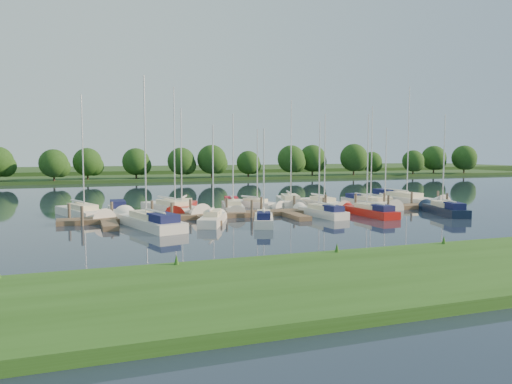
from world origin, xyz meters
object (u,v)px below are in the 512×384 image
object	(u,v)px
sailboat_n_5	(256,205)
motorboat	(118,210)
dock	(286,213)
sailboat_n_0	(83,214)
sailboat_s_2	(264,221)

from	to	relation	value
sailboat_n_5	motorboat	bearing A→B (deg)	-24.52
dock	sailboat_n_0	bearing A→B (deg)	164.54
motorboat	dock	bearing A→B (deg)	156.18
sailboat_n_5	sailboat_n_0	bearing A→B (deg)	-20.09
sailboat_n_0	sailboat_n_5	xyz separation A→B (m)	(17.41, 2.17, -0.01)
sailboat_n_0	sailboat_s_2	world-z (taller)	sailboat_n_0
dock	sailboat_n_5	bearing A→B (deg)	93.60
dock	sailboat_n_5	size ratio (longest dim) A/B	4.66
sailboat_n_5	sailboat_s_2	distance (m)	12.53
sailboat_n_0	motorboat	size ratio (longest dim) A/B	2.02
sailboat_n_0	sailboat_n_5	world-z (taller)	sailboat_n_0
sailboat_n_0	sailboat_s_2	xyz separation A→B (m)	(13.79, -9.82, 0.05)
sailboat_s_2	sailboat_n_5	bearing A→B (deg)	93.73
dock	motorboat	size ratio (longest dim) A/B	7.08
sailboat_n_0	sailboat_n_5	size ratio (longest dim) A/B	1.33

